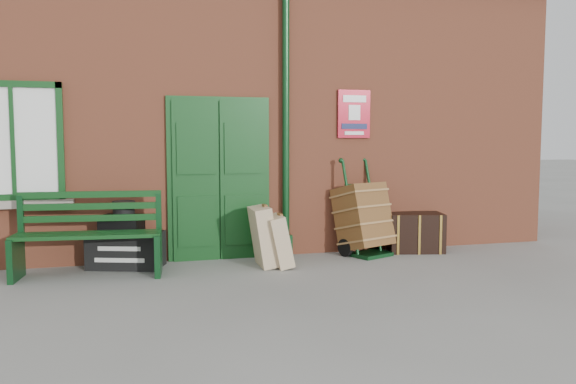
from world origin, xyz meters
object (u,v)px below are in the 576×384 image
object	(u,v)px
bench	(89,232)
porter_trolley	(363,218)
houdini_trunk	(126,250)
dark_trunk	(415,232)

from	to	relation	value
bench	porter_trolley	size ratio (longest dim) A/B	1.28
houdini_trunk	dark_trunk	size ratio (longest dim) A/B	1.15
houdini_trunk	porter_trolley	xyz separation A→B (m)	(3.32, -0.02, 0.30)
houdini_trunk	dark_trunk	world-z (taller)	dark_trunk
bench	houdini_trunk	bearing A→B (deg)	44.79
bench	porter_trolley	xyz separation A→B (m)	(3.75, 0.33, -0.00)
bench	dark_trunk	xyz separation A→B (m)	(4.60, 0.35, -0.25)
bench	dark_trunk	bearing A→B (deg)	9.76
bench	houdini_trunk	size ratio (longest dim) A/B	1.92
porter_trolley	bench	bearing A→B (deg)	162.00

